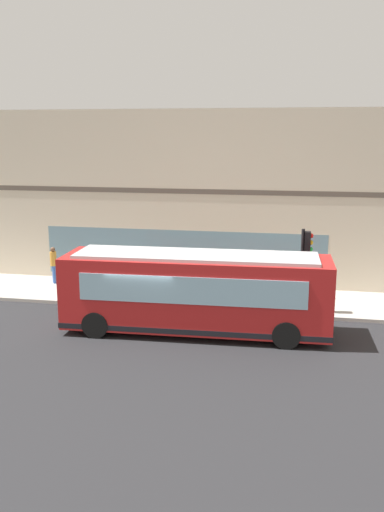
# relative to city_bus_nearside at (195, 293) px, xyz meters

# --- Properties ---
(ground) EXTENTS (120.00, 120.00, 0.00)m
(ground) POSITION_rel_city_bus_nearside_xyz_m (-0.28, 1.84, -1.55)
(ground) COLOR #262628
(sidewalk_curb) EXTENTS (4.05, 40.00, 0.15)m
(sidewalk_curb) POSITION_rel_city_bus_nearside_xyz_m (4.34, 1.84, -1.48)
(sidewalk_curb) COLOR #B2ADA3
(sidewalk_curb) RESTS_ON ground
(building_corner) EXTENTS (9.13, 19.99, 8.58)m
(building_corner) POSITION_rel_city_bus_nearside_xyz_m (10.90, 1.84, 2.73)
(building_corner) COLOR beige
(building_corner) RESTS_ON ground
(city_bus_nearside) EXTENTS (2.87, 10.12, 3.07)m
(city_bus_nearside) POSITION_rel_city_bus_nearside_xyz_m (0.00, 0.00, 0.00)
(city_bus_nearside) COLOR red
(city_bus_nearside) RESTS_ON ground
(traffic_light_near_corner) EXTENTS (0.32, 0.49, 3.51)m
(traffic_light_near_corner) POSITION_rel_city_bus_nearside_xyz_m (2.82, -4.06, 1.04)
(traffic_light_near_corner) COLOR black
(traffic_light_near_corner) RESTS_ON sidewalk_curb
(fire_hydrant) EXTENTS (0.35, 0.35, 0.74)m
(fire_hydrant) POSITION_rel_city_bus_nearside_xyz_m (4.93, -5.09, -1.04)
(fire_hydrant) COLOR gold
(fire_hydrant) RESTS_ON sidewalk_curb
(pedestrian_near_hydrant) EXTENTS (0.32, 0.32, 1.82)m
(pedestrian_near_hydrant) POSITION_rel_city_bus_nearside_xyz_m (5.15, 8.10, -0.34)
(pedestrian_near_hydrant) COLOR #3359A5
(pedestrian_near_hydrant) RESTS_ON sidewalk_curb
(pedestrian_near_building_entrance) EXTENTS (0.32, 0.32, 1.61)m
(pedestrian_near_building_entrance) POSITION_rel_city_bus_nearside_xyz_m (3.72, 3.93, -0.48)
(pedestrian_near_building_entrance) COLOR black
(pedestrian_near_building_entrance) RESTS_ON sidewalk_curb
(pedestrian_by_light_pole) EXTENTS (0.32, 0.32, 1.74)m
(pedestrian_by_light_pole) POSITION_rel_city_bus_nearside_xyz_m (3.66, 2.78, -0.40)
(pedestrian_by_light_pole) COLOR #3359A5
(pedestrian_by_light_pole) RESTS_ON sidewalk_curb
(newspaper_vending_box) EXTENTS (0.44, 0.42, 0.90)m
(newspaper_vending_box) POSITION_rel_city_bus_nearside_xyz_m (3.54, 0.94, -0.95)
(newspaper_vending_box) COLOR #197233
(newspaper_vending_box) RESTS_ON sidewalk_curb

